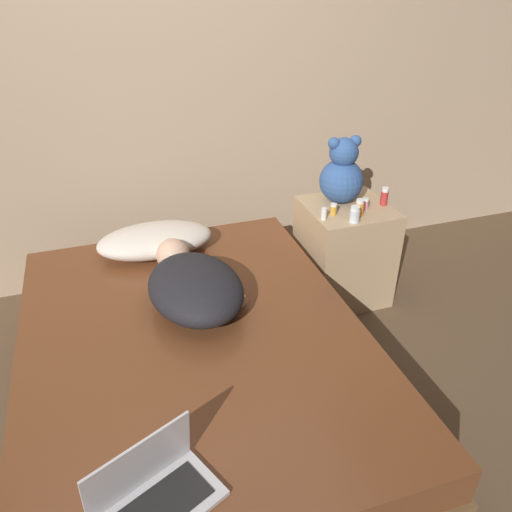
# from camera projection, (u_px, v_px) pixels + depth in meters

# --- Properties ---
(ground_plane) EXTENTS (12.00, 12.00, 0.00)m
(ground_plane) POSITION_uv_depth(u_px,v_px,m) (199.00, 402.00, 2.32)
(ground_plane) COLOR brown
(wall_back) EXTENTS (8.00, 0.06, 2.60)m
(wall_back) POSITION_uv_depth(u_px,v_px,m) (134.00, 62.00, 2.65)
(wall_back) COLOR tan
(wall_back) RESTS_ON ground_plane
(bed) EXTENTS (1.45, 1.90, 0.41)m
(bed) POSITION_uv_depth(u_px,v_px,m) (197.00, 370.00, 2.22)
(bed) COLOR brown
(bed) RESTS_ON ground_plane
(nightstand) EXTENTS (0.47, 0.46, 0.59)m
(nightstand) POSITION_uv_depth(u_px,v_px,m) (344.00, 252.00, 2.93)
(nightstand) COLOR tan
(nightstand) RESTS_ON ground_plane
(pillow) EXTENTS (0.61, 0.33, 0.15)m
(pillow) POSITION_uv_depth(u_px,v_px,m) (155.00, 240.00, 2.65)
(pillow) COLOR beige
(pillow) RESTS_ON bed
(person_lying) EXTENTS (0.47, 0.73, 0.20)m
(person_lying) POSITION_uv_depth(u_px,v_px,m) (194.00, 284.00, 2.25)
(person_lying) COLOR black
(person_lying) RESTS_ON bed
(laptop) EXTENTS (0.41, 0.33, 0.21)m
(laptop) POSITION_uv_depth(u_px,v_px,m) (153.00, 492.00, 1.43)
(laptop) COLOR silver
(laptop) RESTS_ON bed
(teddy_bear) EXTENTS (0.25, 0.25, 0.38)m
(teddy_bear) POSITION_uv_depth(u_px,v_px,m) (342.00, 174.00, 2.76)
(teddy_bear) COLOR #335693
(teddy_bear) RESTS_ON nightstand
(bottle_pink) EXTENTS (0.03, 0.03, 0.06)m
(bottle_pink) POSITION_uv_depth(u_px,v_px,m) (365.00, 204.00, 2.74)
(bottle_pink) COLOR pink
(bottle_pink) RESTS_ON nightstand
(bottle_clear) EXTENTS (0.05, 0.05, 0.09)m
(bottle_clear) POSITION_uv_depth(u_px,v_px,m) (355.00, 214.00, 2.60)
(bottle_clear) COLOR silver
(bottle_clear) RESTS_ON nightstand
(bottle_red) EXTENTS (0.04, 0.04, 0.10)m
(bottle_red) POSITION_uv_depth(u_px,v_px,m) (384.00, 197.00, 2.77)
(bottle_red) COLOR #B72D2D
(bottle_red) RESTS_ON nightstand
(bottle_orange) EXTENTS (0.05, 0.05, 0.09)m
(bottle_orange) POSITION_uv_depth(u_px,v_px,m) (360.00, 208.00, 2.66)
(bottle_orange) COLOR orange
(bottle_orange) RESTS_ON nightstand
(bottle_amber) EXTENTS (0.04, 0.04, 0.06)m
(bottle_amber) POSITION_uv_depth(u_px,v_px,m) (333.00, 209.00, 2.68)
(bottle_amber) COLOR gold
(bottle_amber) RESTS_ON nightstand
(bottle_white) EXTENTS (0.03, 0.03, 0.06)m
(bottle_white) POSITION_uv_depth(u_px,v_px,m) (324.00, 214.00, 2.63)
(bottle_white) COLOR white
(bottle_white) RESTS_ON nightstand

